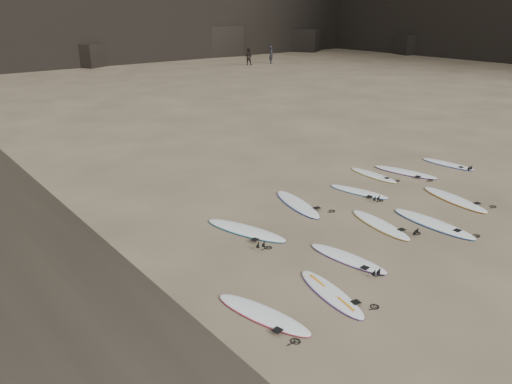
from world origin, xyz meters
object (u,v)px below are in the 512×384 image
surfboard_4 (454,199)px  surfboard_6 (297,204)px  surfboard_7 (359,191)px  person_b (249,57)px  person_a (271,55)px  surfboard_9 (405,172)px  surfboard_5 (246,230)px  surfboard_0 (331,293)px  surfboard_8 (373,175)px  surfboard_1 (347,258)px  surfboard_2 (380,224)px  surfboard_10 (448,164)px  surfboard_3 (433,223)px  surfboard_11 (263,314)px

surfboard_4 → surfboard_6: (-4.43, 2.99, -0.00)m
surfboard_7 → person_b: person_b is taller
surfboard_7 → person_a: bearing=40.7°
surfboard_9 → person_b: person_b is taller
surfboard_6 → surfboard_7: bearing=3.2°
person_a → surfboard_5: bearing=-175.0°
surfboard_0 → surfboard_8: (7.40, 4.80, -0.00)m
surfboard_7 → surfboard_8: 2.02m
person_a → surfboard_9: bearing=-166.0°
surfboard_0 → surfboard_1: size_ratio=1.00×
surfboard_5 → surfboard_4: bearing=-37.3°
surfboard_2 → person_a: person_a is taller
surfboard_2 → surfboard_6: 2.85m
surfboard_2 → surfboard_10: 7.29m
surfboard_1 → surfboard_7: surfboard_1 is taller
surfboard_3 → surfboard_11: surfboard_3 is taller
person_a → surfboard_3: bearing=-167.5°
surfboard_9 → surfboard_7: bearing=172.3°
surfboard_4 → surfboard_9: size_ratio=1.04×
surfboard_2 → surfboard_11: (-5.64, -1.37, -0.00)m
surfboard_6 → surfboard_8: (4.31, 0.36, -0.01)m
surfboard_1 → surfboard_2: (2.35, 0.81, 0.00)m
person_b → surfboard_1: bearing=108.6°
surfboard_9 → surfboard_4: bearing=-125.2°
surfboard_3 → surfboard_8: (2.19, 4.03, -0.01)m
surfboard_0 → person_b: bearing=65.8°
surfboard_3 → surfboard_4: 2.40m
surfboard_0 → surfboard_9: 9.63m
surfboard_4 → surfboard_9: (1.14, 2.79, -0.00)m
surfboard_3 → person_b: (20.74, 35.87, 0.85)m
surfboard_1 → surfboard_6: (1.53, 3.55, 0.01)m
surfboard_0 → surfboard_11: surfboard_11 is taller
surfboard_6 → surfboard_11: 6.33m
surfboard_4 → person_b: size_ratio=1.48×
surfboard_1 → surfboard_2: 2.49m
surfboard_5 → surfboard_11: bearing=-140.6°
surfboard_9 → person_b: bearing=48.8°
surfboard_4 → surfboard_8: surfboard_4 is taller
surfboard_9 → surfboard_0: bearing=-167.0°
surfboard_3 → surfboard_7: bearing=85.2°
surfboard_8 → surfboard_5: bearing=-170.0°
surfboard_7 → surfboard_10: 5.33m
person_a → person_b: person_a is taller
surfboard_4 → surfboard_7: 3.17m
surfboard_6 → surfboard_10: bearing=9.5°
surfboard_2 → surfboard_3: bearing=-24.8°
surfboard_1 → person_a: bearing=45.1°
surfboard_0 → surfboard_1: (1.56, 0.89, 0.00)m
surfboard_2 → surfboard_8: 4.66m
surfboard_5 → surfboard_10: 10.38m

